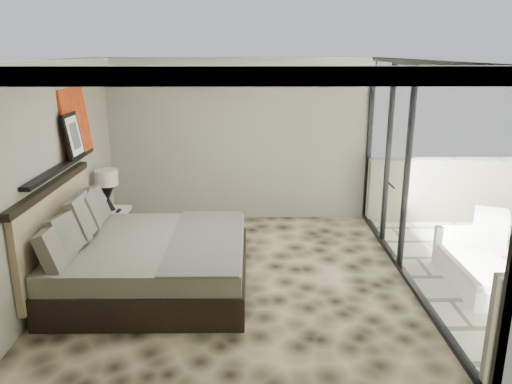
{
  "coord_description": "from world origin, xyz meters",
  "views": [
    {
      "loc": [
        0.2,
        -6.05,
        2.9
      ],
      "look_at": [
        0.26,
        0.4,
        1.07
      ],
      "focal_mm": 35.0,
      "sensor_mm": 36.0,
      "label": 1
    }
  ],
  "objects_px": {
    "table_lamp": "(107,184)",
    "bed": "(145,259)",
    "nightstand": "(114,226)",
    "ottoman": "(490,226)",
    "lounger": "(478,271)"
  },
  "relations": [
    {
      "from": "table_lamp",
      "to": "bed",
      "type": "bearing_deg",
      "value": -61.35
    },
    {
      "from": "nightstand",
      "to": "ottoman",
      "type": "bearing_deg",
      "value": -9.84
    },
    {
      "from": "table_lamp",
      "to": "lounger",
      "type": "relative_size",
      "value": 0.44
    },
    {
      "from": "bed",
      "to": "nightstand",
      "type": "relative_size",
      "value": 4.95
    },
    {
      "from": "nightstand",
      "to": "lounger",
      "type": "bearing_deg",
      "value": -26.32
    },
    {
      "from": "bed",
      "to": "table_lamp",
      "type": "height_order",
      "value": "bed"
    },
    {
      "from": "table_lamp",
      "to": "lounger",
      "type": "xyz_separation_m",
      "value": [
        5.12,
        -1.55,
        -0.75
      ]
    },
    {
      "from": "bed",
      "to": "table_lamp",
      "type": "distance_m",
      "value": 1.9
    },
    {
      "from": "ottoman",
      "to": "nightstand",
      "type": "bearing_deg",
      "value": 179.34
    },
    {
      "from": "lounger",
      "to": "nightstand",
      "type": "bearing_deg",
      "value": 163.22
    },
    {
      "from": "ottoman",
      "to": "lounger",
      "type": "relative_size",
      "value": 0.34
    },
    {
      "from": "nightstand",
      "to": "table_lamp",
      "type": "relative_size",
      "value": 0.75
    },
    {
      "from": "bed",
      "to": "table_lamp",
      "type": "xyz_separation_m",
      "value": [
        -0.87,
        1.6,
        0.55
      ]
    },
    {
      "from": "nightstand",
      "to": "ottoman",
      "type": "xyz_separation_m",
      "value": [
        5.91,
        -0.07,
        0.01
      ]
    },
    {
      "from": "table_lamp",
      "to": "lounger",
      "type": "bearing_deg",
      "value": -16.81
    }
  ]
}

